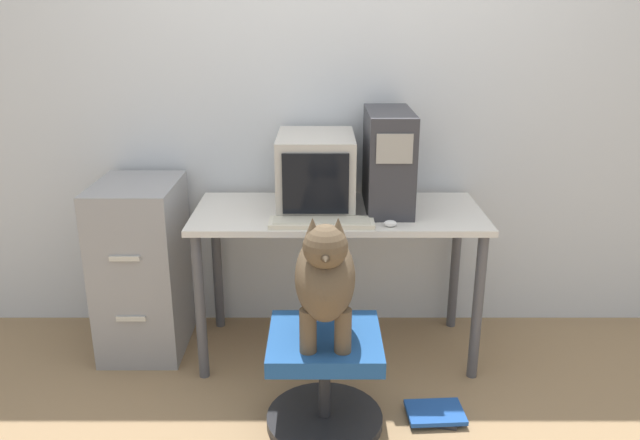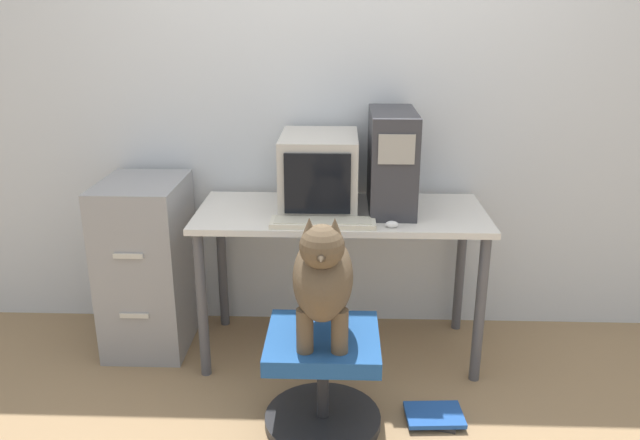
% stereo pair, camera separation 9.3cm
% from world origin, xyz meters
% --- Properties ---
extents(ground_plane, '(12.00, 12.00, 0.00)m').
position_xyz_m(ground_plane, '(0.00, 0.00, 0.00)').
color(ground_plane, '#937551').
extents(wall_back, '(8.00, 0.05, 2.60)m').
position_xyz_m(wall_back, '(0.00, 0.68, 1.30)').
color(wall_back, silver).
rests_on(wall_back, ground_plane).
extents(desk, '(1.41, 0.62, 0.77)m').
position_xyz_m(desk, '(0.00, 0.31, 0.67)').
color(desk, silver).
rests_on(desk, ground_plane).
extents(crt_monitor, '(0.37, 0.48, 0.36)m').
position_xyz_m(crt_monitor, '(-0.11, 0.37, 0.95)').
color(crt_monitor, '#B7B2A8').
rests_on(crt_monitor, desk).
extents(pc_tower, '(0.22, 0.48, 0.48)m').
position_xyz_m(pc_tower, '(0.24, 0.36, 1.01)').
color(pc_tower, '#333338').
rests_on(pc_tower, desk).
extents(keyboard, '(0.48, 0.14, 0.03)m').
position_xyz_m(keyboard, '(-0.08, 0.08, 0.78)').
color(keyboard, beige).
rests_on(keyboard, desk).
extents(computer_mouse, '(0.06, 0.04, 0.03)m').
position_xyz_m(computer_mouse, '(0.23, 0.06, 0.79)').
color(computer_mouse, silver).
rests_on(computer_mouse, desk).
extents(office_chair, '(0.50, 0.50, 0.43)m').
position_xyz_m(office_chair, '(-0.07, -0.32, 0.24)').
color(office_chair, '#262628').
rests_on(office_chair, ground_plane).
extents(dog, '(0.24, 0.48, 0.55)m').
position_xyz_m(dog, '(-0.07, -0.34, 0.72)').
color(dog, brown).
rests_on(dog, office_chair).
extents(filing_cabinet, '(0.41, 0.53, 0.89)m').
position_xyz_m(filing_cabinet, '(-1.00, 0.36, 0.45)').
color(filing_cabinet, gray).
rests_on(filing_cabinet, ground_plane).
extents(book_stack_floor, '(0.26, 0.19, 0.04)m').
position_xyz_m(book_stack_floor, '(0.41, -0.28, 0.02)').
color(book_stack_floor, '#262628').
rests_on(book_stack_floor, ground_plane).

